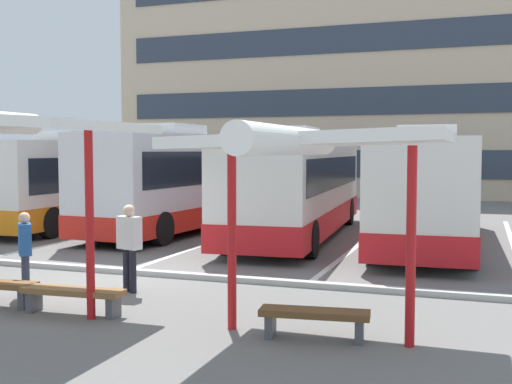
{
  "coord_description": "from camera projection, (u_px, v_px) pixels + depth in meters",
  "views": [
    {
      "loc": [
        7.66,
        -11.49,
        2.78
      ],
      "look_at": [
        2.55,
        2.98,
        1.78
      ],
      "focal_mm": 44.78,
      "sensor_mm": 36.0,
      "label": 1
    }
  ],
  "objects": [
    {
      "name": "coach_bus_2",
      "position": [
        298.0,
        187.0,
        20.42
      ],
      "size": [
        3.29,
        11.18,
        3.48
      ],
      "color": "silver",
      "rests_on": "ground"
    },
    {
      "name": "waiting_passenger_0",
      "position": [
        25.0,
        248.0,
        12.17
      ],
      "size": [
        0.48,
        0.49,
        1.61
      ],
      "color": "#33384C",
      "rests_on": "ground"
    },
    {
      "name": "terminal_building",
      "position": [
        366.0,
        84.0,
        43.93
      ],
      "size": [
        30.1,
        13.98,
        17.41
      ],
      "color": "#C6B293",
      "rests_on": "ground"
    },
    {
      "name": "waiting_passenger_2",
      "position": [
        129.0,
        241.0,
        12.48
      ],
      "size": [
        0.54,
        0.34,
        1.73
      ],
      "color": "black",
      "rests_on": "ground"
    },
    {
      "name": "waiting_shelter_2",
      "position": [
        313.0,
        145.0,
        9.07
      ],
      "size": [
        3.71,
        4.9,
        3.09
      ],
      "color": "red",
      "rests_on": "ground"
    },
    {
      "name": "platform_kerb",
      "position": [
        121.0,
        271.0,
        14.46
      ],
      "size": [
        44.0,
        0.24,
        0.12
      ],
      "primitive_type": "cube",
      "color": "#ADADA8",
      "rests_on": "ground"
    },
    {
      "name": "coach_bus_1",
      "position": [
        192.0,
        181.0,
        22.73
      ],
      "size": [
        3.19,
        11.38,
        3.66
      ],
      "color": "silver",
      "rests_on": "ground"
    },
    {
      "name": "bench_3",
      "position": [
        73.0,
        295.0,
        10.82
      ],
      "size": [
        1.85,
        0.54,
        0.45
      ],
      "color": "brown",
      "rests_on": "ground"
    },
    {
      "name": "waiting_shelter_1",
      "position": [
        8.0,
        126.0,
        10.53
      ],
      "size": [
        3.71,
        4.97,
        3.45
      ],
      "color": "red",
      "rests_on": "ground"
    },
    {
      "name": "lane_stripe_1",
      "position": [
        124.0,
        229.0,
        22.72
      ],
      "size": [
        0.16,
        14.0,
        0.01
      ],
      "primitive_type": "cube",
      "color": "white",
      "rests_on": "ground"
    },
    {
      "name": "lane_stripe_3",
      "position": [
        365.0,
        240.0,
        19.85
      ],
      "size": [
        0.16,
        14.0,
        0.01
      ],
      "primitive_type": "cube",
      "color": "white",
      "rests_on": "ground"
    },
    {
      "name": "bench_4",
      "position": [
        314.0,
        317.0,
        9.36
      ],
      "size": [
        1.65,
        0.62,
        0.45
      ],
      "color": "brown",
      "rests_on": "ground"
    },
    {
      "name": "lane_stripe_0",
      "position": [
        24.0,
        224.0,
        24.15
      ],
      "size": [
        0.16,
        14.0,
        0.01
      ],
      "primitive_type": "cube",
      "color": "white",
      "rests_on": "ground"
    },
    {
      "name": "coach_bus_3",
      "position": [
        429.0,
        190.0,
        18.94
      ],
      "size": [
        2.94,
        11.08,
        3.46
      ],
      "color": "silver",
      "rests_on": "ground"
    },
    {
      "name": "coach_bus_0",
      "position": [
        94.0,
        181.0,
        24.65
      ],
      "size": [
        2.84,
        12.03,
        3.46
      ],
      "color": "silver",
      "rests_on": "ground"
    },
    {
      "name": "ground_plane",
      "position": [
        96.0,
        282.0,
        13.54
      ],
      "size": [
        160.0,
        160.0,
        0.0
      ],
      "primitive_type": "plane",
      "color": "slate"
    },
    {
      "name": "lane_stripe_2",
      "position": [
        236.0,
        234.0,
        21.28
      ],
      "size": [
        0.16,
        14.0,
        0.01
      ],
      "primitive_type": "cube",
      "color": "white",
      "rests_on": "ground"
    }
  ]
}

